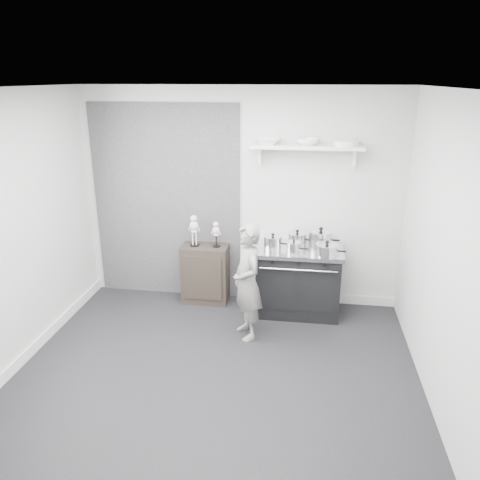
% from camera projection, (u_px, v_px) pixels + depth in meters
% --- Properties ---
extents(ground, '(4.00, 4.00, 0.00)m').
position_uv_depth(ground, '(214.00, 376.00, 4.60)').
color(ground, black).
rests_on(ground, ground).
extents(room_shell, '(4.02, 3.62, 2.71)m').
position_uv_depth(room_shell, '(204.00, 211.00, 4.21)').
color(room_shell, '#BBBBB9').
rests_on(room_shell, ground).
extents(wall_shelf, '(1.30, 0.26, 0.24)m').
position_uv_depth(wall_shelf, '(307.00, 148.00, 5.40)').
color(wall_shelf, silver).
rests_on(wall_shelf, room_shell).
extents(stove, '(1.05, 0.66, 0.84)m').
position_uv_depth(stove, '(298.00, 280.00, 5.74)').
color(stove, black).
rests_on(stove, ground).
extents(side_cabinet, '(0.58, 0.34, 0.76)m').
position_uv_depth(side_cabinet, '(205.00, 274.00, 6.04)').
color(side_cabinet, black).
rests_on(side_cabinet, ground).
extents(child, '(0.50, 0.57, 1.33)m').
position_uv_depth(child, '(247.00, 282.00, 5.12)').
color(child, slate).
rests_on(child, ground).
extents(pot_front_left, '(0.31, 0.22, 0.20)m').
position_uv_depth(pot_front_left, '(273.00, 243.00, 5.55)').
color(pot_front_left, silver).
rests_on(pot_front_left, stove).
extents(pot_back_left, '(0.32, 0.24, 0.19)m').
position_uv_depth(pot_back_left, '(297.00, 239.00, 5.70)').
color(pot_back_left, silver).
rests_on(pot_back_left, stove).
extents(pot_back_right, '(0.37, 0.29, 0.25)m').
position_uv_depth(pot_back_right, '(320.00, 239.00, 5.62)').
color(pot_back_right, silver).
rests_on(pot_back_right, stove).
extents(pot_front_right, '(0.35, 0.26, 0.19)m').
position_uv_depth(pot_front_right, '(327.00, 250.00, 5.35)').
color(pot_front_right, silver).
rests_on(pot_front_right, stove).
extents(pot_front_center, '(0.25, 0.16, 0.17)m').
position_uv_depth(pot_front_center, '(294.00, 248.00, 5.42)').
color(pot_front_center, silver).
rests_on(pot_front_center, stove).
extents(skeleton_full, '(0.13, 0.08, 0.46)m').
position_uv_depth(skeleton_full, '(194.00, 228.00, 5.86)').
color(skeleton_full, beige).
rests_on(skeleton_full, side_cabinet).
extents(skeleton_torso, '(0.11, 0.07, 0.38)m').
position_uv_depth(skeleton_torso, '(216.00, 232.00, 5.83)').
color(skeleton_torso, beige).
rests_on(skeleton_torso, side_cabinet).
extents(bowl_large, '(0.28, 0.28, 0.07)m').
position_uv_depth(bowl_large, '(268.00, 141.00, 5.43)').
color(bowl_large, white).
rests_on(bowl_large, wall_shelf).
extents(bowl_small, '(0.25, 0.25, 0.08)m').
position_uv_depth(bowl_small, '(308.00, 142.00, 5.37)').
color(bowl_small, white).
rests_on(bowl_small, wall_shelf).
extents(plate_stack, '(0.28, 0.28, 0.06)m').
position_uv_depth(plate_stack, '(346.00, 143.00, 5.31)').
color(plate_stack, silver).
rests_on(plate_stack, wall_shelf).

